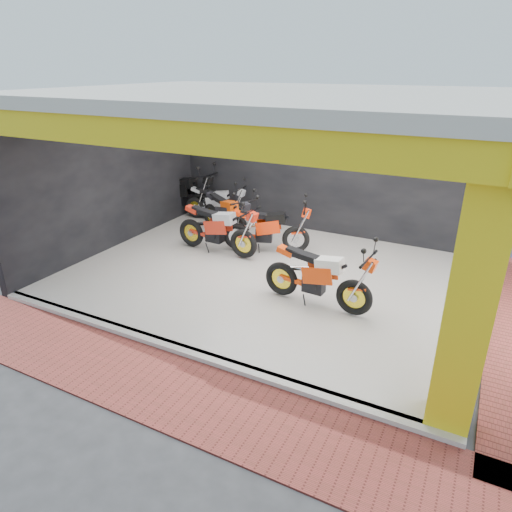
# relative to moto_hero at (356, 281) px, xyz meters

# --- Properties ---
(ground) EXTENTS (80.00, 80.00, 0.00)m
(ground) POSITION_rel_moto_hero_xyz_m (-2.00, -1.15, -0.76)
(ground) COLOR #2D2D30
(ground) RESTS_ON ground
(showroom_floor) EXTENTS (8.00, 6.00, 0.10)m
(showroom_floor) POSITION_rel_moto_hero_xyz_m (-2.00, 0.85, -0.71)
(showroom_floor) COLOR white
(showroom_floor) RESTS_ON ground
(showroom_ceiling) EXTENTS (8.40, 6.40, 0.20)m
(showroom_ceiling) POSITION_rel_moto_hero_xyz_m (-2.00, 0.85, 2.84)
(showroom_ceiling) COLOR beige
(showroom_ceiling) RESTS_ON corner_column
(back_wall) EXTENTS (8.20, 0.20, 3.50)m
(back_wall) POSITION_rel_moto_hero_xyz_m (-2.00, 3.95, 0.99)
(back_wall) COLOR black
(back_wall) RESTS_ON ground
(left_wall) EXTENTS (0.20, 6.20, 3.50)m
(left_wall) POSITION_rel_moto_hero_xyz_m (-6.10, 0.85, 0.99)
(left_wall) COLOR black
(left_wall) RESTS_ON ground
(corner_column) EXTENTS (0.50, 0.50, 3.50)m
(corner_column) POSITION_rel_moto_hero_xyz_m (1.75, -1.90, 0.99)
(corner_column) COLOR yellow
(corner_column) RESTS_ON ground
(header_beam_front) EXTENTS (8.40, 0.30, 0.40)m
(header_beam_front) POSITION_rel_moto_hero_xyz_m (-2.00, -2.15, 2.54)
(header_beam_front) COLOR yellow
(header_beam_front) RESTS_ON corner_column
(floor_kerb) EXTENTS (8.00, 0.20, 0.10)m
(floor_kerb) POSITION_rel_moto_hero_xyz_m (-2.00, -2.17, -0.71)
(floor_kerb) COLOR white
(floor_kerb) RESTS_ON ground
(paver_front) EXTENTS (9.00, 1.40, 0.03)m
(paver_front) POSITION_rel_moto_hero_xyz_m (-2.00, -2.95, -0.75)
(paver_front) COLOR maroon
(paver_front) RESTS_ON ground
(moto_hero) EXTENTS (2.23, 0.96, 1.33)m
(moto_hero) POSITION_rel_moto_hero_xyz_m (0.00, 0.00, 0.00)
(moto_hero) COLOR #EF3E0A
(moto_hero) RESTS_ON showroom_floor
(moto_row_a) EXTENTS (2.25, 0.91, 1.36)m
(moto_row_a) POSITION_rel_moto_hero_xyz_m (-2.89, 1.33, 0.01)
(moto_row_a) COLOR red
(moto_row_a) RESTS_ON showroom_floor
(moto_row_b) EXTENTS (2.25, 1.43, 1.29)m
(moto_row_b) POSITION_rel_moto_hero_xyz_m (-1.98, 2.16, -0.02)
(moto_row_b) COLOR #FF350A
(moto_row_b) RESTS_ON showroom_floor
(moto_row_c) EXTENTS (2.22, 1.61, 1.28)m
(moto_row_c) POSITION_rel_moto_hero_xyz_m (-3.45, 2.19, -0.03)
(moto_row_c) COLOR black
(moto_row_c) RESTS_ON showroom_floor
(moto_row_d) EXTENTS (2.53, 1.20, 1.49)m
(moto_row_d) POSITION_rel_moto_hero_xyz_m (-5.32, 3.35, 0.08)
(moto_row_d) COLOR black
(moto_row_d) RESTS_ON showroom_floor
(moto_row_e) EXTENTS (1.97, 0.82, 1.18)m
(moto_row_e) POSITION_rel_moto_hero_xyz_m (-4.26, 3.35, -0.07)
(moto_row_e) COLOR #A9ABB1
(moto_row_e) RESTS_ON showroom_floor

